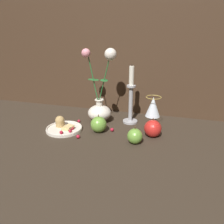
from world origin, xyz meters
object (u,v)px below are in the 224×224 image
wine_glass (153,108)px  apple_near_glass (99,124)px  apple_at_table_edge (153,129)px  plate_with_pastries (64,127)px  vase (100,103)px  candlestick (131,100)px  apple_beside_vase (135,136)px

wine_glass → apple_near_glass: 0.28m
wine_glass → apple_at_table_edge: wine_glass is taller
plate_with_pastries → wine_glass: size_ratio=1.07×
vase → candlestick: vase is taller
wine_glass → apple_at_table_edge: size_ratio=1.80×
apple_at_table_edge → plate_with_pastries: bearing=-173.7°
apple_beside_vase → apple_near_glass: 0.21m
wine_glass → apple_at_table_edge: bearing=-81.6°
plate_with_pastries → wine_glass: wine_glass is taller
vase → wine_glass: vase is taller
candlestick → plate_with_pastries: bearing=-147.4°
plate_with_pastries → wine_glass: 0.46m
vase → candlestick: size_ratio=1.25×
plate_with_pastries → candlestick: candlestick is taller
candlestick → apple_beside_vase: bearing=-73.4°
vase → apple_at_table_edge: (0.30, -0.11, -0.07)m
apple_near_glass → candlestick: bearing=53.3°
wine_glass → candlestick: bearing=157.6°
candlestick → apple_beside_vase: size_ratio=3.93×
candlestick → apple_at_table_edge: 0.22m
wine_glass → apple_near_glass: wine_glass is taller
wine_glass → apple_near_glass: (-0.25, -0.12, -0.07)m
apple_beside_vase → apple_at_table_edge: apple_at_table_edge is taller
wine_glass → candlestick: candlestick is taller
candlestick → vase: bearing=-166.3°
vase → apple_beside_vase: (0.23, -0.20, -0.08)m
plate_with_pastries → apple_at_table_edge: 0.45m
candlestick → apple_beside_vase: (0.07, -0.23, -0.09)m
vase → wine_glass: (0.28, -0.01, -0.00)m
candlestick → apple_at_table_edge: bearing=-46.5°
vase → plate_with_pastries: vase is taller
candlestick → apple_beside_vase: candlestick is taller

